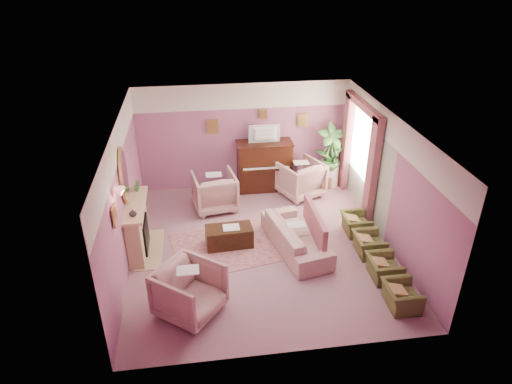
{
  "coord_description": "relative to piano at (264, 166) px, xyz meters",
  "views": [
    {
      "loc": [
        -1.25,
        -8.13,
        5.73
      ],
      "look_at": [
        -0.04,
        0.4,
        1.13
      ],
      "focal_mm": 32.0,
      "sensor_mm": 36.0,
      "label": 1
    }
  ],
  "objects": [
    {
      "name": "wall_back",
      "position": [
        -0.5,
        0.32,
        0.75
      ],
      "size": [
        5.5,
        0.02,
        2.8
      ],
      "primitive_type": "cube",
      "color": "#86557F",
      "rests_on": "floor"
    },
    {
      "name": "fire_ember",
      "position": [
        -2.95,
        -2.48,
        -0.43
      ],
      "size": [
        0.06,
        0.54,
        0.1
      ],
      "primitive_type": "cube",
      "color": "orange",
      "rests_on": "floor"
    },
    {
      "name": "side_plant_big",
      "position": [
        1.78,
        -0.04,
        0.22
      ],
      "size": [
        0.3,
        0.3,
        0.34
      ],
      "primitive_type": "imported",
      "color": "#3E7E39",
      "rests_on": "side_table"
    },
    {
      "name": "piano_keyshelf",
      "position": [
        -0.0,
        -0.35,
        0.07
      ],
      "size": [
        1.3,
        0.12,
        0.06
      ],
      "primitive_type": "cube",
      "color": "black",
      "rests_on": "piano"
    },
    {
      "name": "print_back_right",
      "position": [
        1.05,
        0.28,
        1.13
      ],
      "size": [
        0.26,
        0.03,
        0.34
      ],
      "primitive_type": "cube",
      "color": "tan",
      "rests_on": "wall_back"
    },
    {
      "name": "sofa",
      "position": [
        0.23,
        -2.86,
        -0.22
      ],
      "size": [
        0.7,
        2.11,
        0.85
      ],
      "primitive_type": "imported",
      "color": "tan",
      "rests_on": "floor"
    },
    {
      "name": "television",
      "position": [
        0.0,
        -0.05,
        0.95
      ],
      "size": [
        0.8,
        0.12,
        0.48
      ],
      "primitive_type": "imported",
      "color": "black",
      "rests_on": "piano"
    },
    {
      "name": "fireplace_inset",
      "position": [
        -2.99,
        -2.48,
        -0.25
      ],
      "size": [
        0.18,
        0.72,
        0.68
      ],
      "primitive_type": "cube",
      "color": "black",
      "rests_on": "floor"
    },
    {
      "name": "sofa_throw",
      "position": [
        0.63,
        -2.86,
        -0.05
      ],
      "size": [
        0.11,
        1.6,
        0.59
      ],
      "primitive_type": "cube",
      "color": "#974E58",
      "rests_on": "sofa"
    },
    {
      "name": "palm_plant",
      "position": [
        1.74,
        -0.14,
        0.41
      ],
      "size": [
        0.76,
        0.76,
        1.44
      ],
      "primitive_type": "imported",
      "color": "#3E7E39",
      "rests_on": "palm_pot"
    },
    {
      "name": "coffee_table",
      "position": [
        -1.17,
        -2.55,
        -0.43
      ],
      "size": [
        1.03,
        0.55,
        0.45
      ],
      "primitive_type": "cube",
      "rotation": [
        0.0,
        0.0,
        0.05
      ],
      "color": "black",
      "rests_on": "floor"
    },
    {
      "name": "window_blind",
      "position": [
        2.2,
        -1.13,
        1.05
      ],
      "size": [
        0.03,
        1.4,
        1.8
      ],
      "primitive_type": "cube",
      "color": "beige",
      "rests_on": "wall_right"
    },
    {
      "name": "mantel_vase",
      "position": [
        -3.05,
        -2.98,
        0.58
      ],
      "size": [
        0.16,
        0.16,
        0.16
      ],
      "primitive_type": "imported",
      "color": "silver",
      "rests_on": "mantel_shelf"
    },
    {
      "name": "mirror_glass",
      "position": [
        -3.17,
        -2.48,
        1.15
      ],
      "size": [
        0.01,
        0.6,
        1.06
      ],
      "primitive_type": "ellipsoid",
      "color": "white",
      "rests_on": "wall_left"
    },
    {
      "name": "olive_chair_c",
      "position": [
        1.72,
        -3.26,
        -0.35
      ],
      "size": [
        0.49,
        0.69,
        0.6
      ],
      "primitive_type": "imported",
      "color": "#535929",
      "rests_on": "floor"
    },
    {
      "name": "floral_armchair_left",
      "position": [
        -1.38,
        -0.88,
        -0.13
      ],
      "size": [
        1.0,
        1.0,
        1.04
      ],
      "primitive_type": "imported",
      "color": "tan",
      "rests_on": "floor"
    },
    {
      "name": "olive_chair_d",
      "position": [
        1.72,
        -2.44,
        -0.35
      ],
      "size": [
        0.49,
        0.69,
        0.6
      ],
      "primitive_type": "imported",
      "color": "#535929",
      "rests_on": "floor"
    },
    {
      "name": "area_rug",
      "position": [
        -1.11,
        -2.57,
        -0.64
      ],
      "size": [
        2.81,
        2.27,
        0.01
      ],
      "primitive_type": "cube",
      "rotation": [
        0.0,
        0.0,
        0.2
      ],
      "color": "#A66367",
      "rests_on": "floor"
    },
    {
      "name": "ceiling",
      "position": [
        -0.5,
        -2.68,
        2.15
      ],
      "size": [
        5.5,
        6.0,
        0.01
      ],
      "primitive_type": "cube",
      "color": "white",
      "rests_on": "wall_back"
    },
    {
      "name": "palm_pot",
      "position": [
        1.74,
        -0.14,
        -0.48
      ],
      "size": [
        0.34,
        0.34,
        0.34
      ],
      "primitive_type": "cylinder",
      "color": "#915A38",
      "rests_on": "floor"
    },
    {
      "name": "floor",
      "position": [
        -0.5,
        -2.68,
        -0.65
      ],
      "size": [
        5.5,
        6.0,
        0.01
      ],
      "primitive_type": "cube",
      "color": "gray",
      "rests_on": "ground"
    },
    {
      "name": "wall_left",
      "position": [
        -3.25,
        -2.68,
        0.75
      ],
      "size": [
        0.02,
        6.0,
        2.8
      ],
      "primitive_type": "cube",
      "color": "#86557F",
      "rests_on": "floor"
    },
    {
      "name": "floral_armchair_right",
      "position": [
        0.87,
        -0.49,
        -0.13
      ],
      "size": [
        1.0,
        1.0,
        1.04
      ],
      "primitive_type": "imported",
      "color": "tan",
      "rests_on": "floor"
    },
    {
      "name": "sconce_shade",
      "position": [
        -3.12,
        -3.53,
        1.33
      ],
      "size": [
        0.2,
        0.2,
        0.16
      ],
      "primitive_type": "cone",
      "color": "#FF9687",
      "rests_on": "wall_left"
    },
    {
      "name": "mirror_frame",
      "position": [
        -3.2,
        -2.48,
        1.15
      ],
      "size": [
        0.04,
        0.72,
        1.2
      ],
      "primitive_type": "ellipsoid",
      "color": "tan",
      "rests_on": "wall_left"
    },
    {
      "name": "print_left_wall",
      "position": [
        -3.21,
        -3.88,
        1.07
      ],
      "size": [
        0.03,
        0.28,
        0.36
      ],
      "primitive_type": "cube",
      "color": "tan",
      "rests_on": "wall_left"
    },
    {
      "name": "table_paper",
      "position": [
        -1.12,
        -2.55,
        -0.2
      ],
      "size": [
        0.35,
        0.28,
        0.01
      ],
      "primitive_type": "cube",
      "color": "silver",
      "rests_on": "coffee_table"
    },
    {
      "name": "wall_front",
      "position": [
        -0.5,
        -5.68,
        0.75
      ],
      "size": [
        5.5,
        0.02,
        2.8
      ],
      "primitive_type": "cube",
      "color": "#86557F",
      "rests_on": "floor"
    },
    {
      "name": "piano_keys",
      "position": [
        0.0,
        -0.35,
        0.11
      ],
      "size": [
        1.2,
        0.08,
        0.02
      ],
      "primitive_type": "cube",
      "color": "silver",
      "rests_on": "piano"
    },
    {
      "name": "piano",
      "position": [
        0.0,
        0.0,
        0.0
      ],
      "size": [
        1.4,
        0.6,
        1.3
      ],
      "primitive_type": "cube",
      "color": "black",
      "rests_on": "floor"
    },
    {
      "name": "side_plant_small",
      "position": [
        1.9,
        -0.14,
        0.19
      ],
      "size": [
        0.16,
        0.16,
        0.28
      ],
      "primitive_type": "imported",
      "color": "#3E7E39",
      "rests_on": "side_table"
    },
    {
      "name": "side_table",
      "position": [
        1.78,
        -0.04,
        -0.3
      ],
      "size": [
        0.52,
        0.52,
        0.7
      ],
      "primitive_type": "cylinder",
      "color": "white",
      "rests_on": "floor"
    },
    {
      "name": "fireplace_surround",
      "position": [
        -3.09,
        -2.48,
        -0.1
      ],
      "size": [
        0.3,
        1.4,
        1.1
      ],
      "primitive_type": "cube",
      "color": "tan",
      "rests_on": "floor"
    },
    {
      "name": "floral_armchair_front",
      "position": [
        -2.03,
        -4.53,
        -0.13
      ],
      "size": [
        1.0,
        1.0,
        1.04
      ],
      "primitive_type": "imported",
      "color": "tan",
      "rests_on": "floor"
    },
    {
      "name": "print_back_mid",
      "position": [
        0.0,
        0.28,
        1.35
      ],
      "size": [
        0.22,
        0.03,
        0.26
      ],
      "primitive_type": "cube",
      "color": "tan",
      "rests_on": "wall_back"
    },
    {
      "name": "curtain_left",
      "position": [
        2.12,
        -2.05,
        0.65
      ],
      "size": [
        0.16,
        0.34,
        2.6
      ],
      "primitive_type": "cube",
      "color": "#974E58",
      "rests_on": "floor"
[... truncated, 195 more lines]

